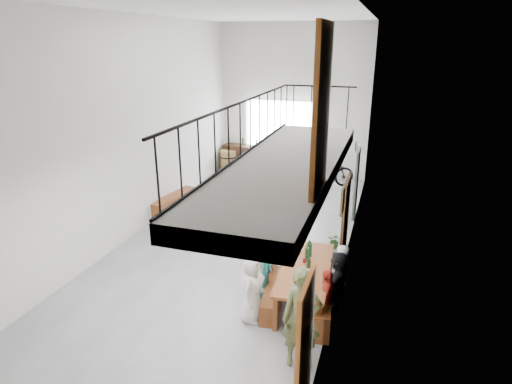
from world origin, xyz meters
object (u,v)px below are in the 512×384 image
(serving_counter, at_px, (249,160))
(bicycle_near, at_px, (294,166))
(tasting_table, at_px, (305,271))
(bench_inner, at_px, (275,290))
(side_bench, at_px, (174,203))
(host_standing, at_px, (302,319))
(oak_barrel, at_px, (228,162))

(serving_counter, xyz_separation_m, bicycle_near, (1.80, -0.15, -0.06))
(tasting_table, bearing_deg, serving_counter, 111.61)
(bench_inner, bearing_deg, side_bench, 131.95)
(side_bench, xyz_separation_m, serving_counter, (0.91, 4.41, 0.28))
(tasting_table, distance_m, serving_counter, 8.81)
(bicycle_near, bearing_deg, serving_counter, 76.71)
(serving_counter, relative_size, host_standing, 1.23)
(host_standing, xyz_separation_m, bicycle_near, (-2.26, 9.46, -0.35))
(side_bench, height_order, oak_barrel, oak_barrel)
(bench_inner, distance_m, host_standing, 1.92)
(host_standing, bearing_deg, bicycle_near, 89.67)
(serving_counter, bearing_deg, bicycle_near, 3.45)
(bench_inner, relative_size, oak_barrel, 2.03)
(bench_inner, relative_size, host_standing, 1.11)
(tasting_table, height_order, host_standing, host_standing)
(oak_barrel, height_order, bicycle_near, bicycle_near)
(host_standing, height_order, bicycle_near, host_standing)
(side_bench, height_order, bicycle_near, bicycle_near)
(serving_counter, xyz_separation_m, host_standing, (4.06, -9.61, 0.30))
(oak_barrel, relative_size, bicycle_near, 0.50)
(tasting_table, xyz_separation_m, bicycle_near, (-1.98, 7.80, -0.22))
(bicycle_near, bearing_deg, host_standing, -174.99)
(side_bench, bearing_deg, oak_barrel, 87.79)
(serving_counter, bearing_deg, host_standing, -58.76)
(bench_inner, distance_m, serving_counter, 8.63)
(bench_inner, bearing_deg, tasting_table, -1.60)
(serving_counter, height_order, host_standing, host_standing)
(tasting_table, height_order, serving_counter, serving_counter)
(serving_counter, bearing_deg, bench_inner, -59.88)
(host_standing, bearing_deg, serving_counter, 99.16)
(bench_inner, height_order, side_bench, side_bench)
(tasting_table, xyz_separation_m, oak_barrel, (-4.54, 7.65, -0.25))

